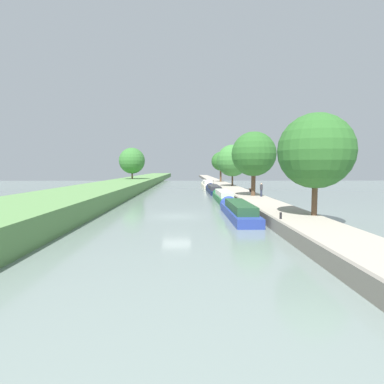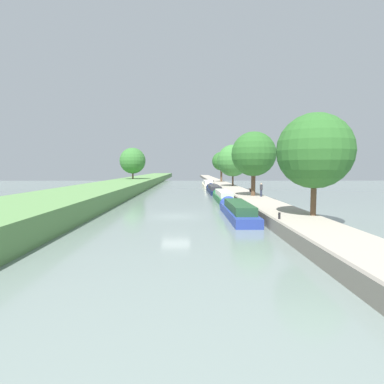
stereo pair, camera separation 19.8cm
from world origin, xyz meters
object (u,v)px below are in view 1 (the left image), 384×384
(narrowboat_green, at_px, (223,196))
(narrowboat_cream, at_px, (207,184))
(narrowboat_blue, at_px, (237,210))
(park_bench, at_px, (251,190))
(person_walking, at_px, (261,189))
(mooring_bollard_near, at_px, (281,216))
(narrowboat_navy, at_px, (213,189))
(mooring_bollard_far, at_px, (213,181))

(narrowboat_green, distance_m, narrowboat_cream, 30.30)
(narrowboat_blue, xyz_separation_m, park_bench, (4.93, 18.21, 0.60))
(narrowboat_blue, bearing_deg, narrowboat_cream, 89.95)
(person_walking, bearing_deg, mooring_bollard_near, -98.78)
(narrowboat_cream, relative_size, park_bench, 9.23)
(narrowboat_green, relative_size, narrowboat_navy, 0.84)
(narrowboat_blue, relative_size, narrowboat_navy, 0.84)
(narrowboat_blue, bearing_deg, narrowboat_green, 89.04)
(narrowboat_blue, xyz_separation_m, mooring_bollard_near, (1.94, -6.55, 0.48))
(person_walking, bearing_deg, narrowboat_navy, 103.56)
(narrowboat_green, distance_m, mooring_bollard_near, 20.24)
(narrowboat_cream, xyz_separation_m, mooring_bollard_near, (1.90, -50.46, 0.42))
(narrowboat_green, xyz_separation_m, person_walking, (4.36, -3.03, 1.11))
(narrowboat_blue, bearing_deg, narrowboat_navy, 89.59)
(mooring_bollard_far, bearing_deg, narrowboat_cream, -106.52)
(person_walking, distance_m, mooring_bollard_near, 17.35)
(narrowboat_navy, relative_size, mooring_bollard_near, 32.12)
(narrowboat_cream, relative_size, mooring_bollard_near, 30.78)
(narrowboat_navy, bearing_deg, narrowboat_cream, 90.63)
(narrowboat_green, distance_m, park_bench, 6.60)
(narrowboat_cream, distance_m, mooring_bollard_far, 6.69)
(narrowboat_cream, distance_m, mooring_bollard_near, 50.49)
(narrowboat_navy, distance_m, mooring_bollard_far, 21.65)
(person_walking, height_order, park_bench, person_walking)
(narrowboat_cream, height_order, mooring_bollard_far, narrowboat_cream)
(narrowboat_blue, relative_size, mooring_bollard_far, 26.94)
(narrowboat_blue, bearing_deg, mooring_bollard_near, -73.50)
(narrowboat_green, bearing_deg, person_walking, -34.78)
(narrowboat_green, relative_size, mooring_bollard_far, 26.90)
(narrowboat_green, relative_size, park_bench, 8.07)
(narrowboat_blue, height_order, park_bench, narrowboat_blue)
(narrowboat_green, bearing_deg, mooring_bollard_far, 87.33)
(mooring_bollard_near, height_order, mooring_bollard_far, same)
(narrowboat_blue, distance_m, narrowboat_cream, 43.90)
(mooring_bollard_far, distance_m, park_bench, 32.24)
(narrowboat_navy, distance_m, park_bench, 11.55)
(person_walking, xyz_separation_m, mooring_bollard_near, (-2.65, -17.13, -0.65))
(person_walking, relative_size, park_bench, 1.11)
(park_bench, bearing_deg, mooring_bollard_far, 95.32)
(narrowboat_cream, relative_size, mooring_bollard_far, 30.78)
(narrowboat_navy, bearing_deg, park_bench, -65.85)
(narrowboat_blue, relative_size, mooring_bollard_near, 26.94)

